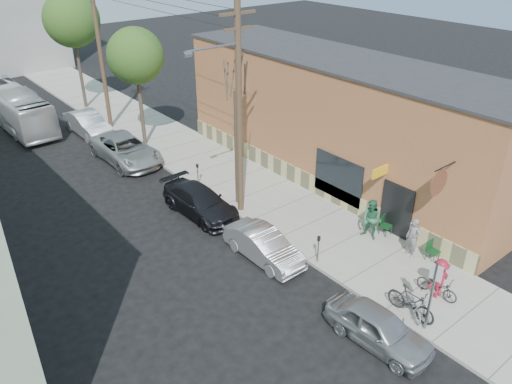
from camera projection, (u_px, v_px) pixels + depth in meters
ground at (271, 282)px, 19.80m from camera, size 120.00×120.00×0.00m
sidewalk at (204, 162)px, 29.64m from camera, size 4.50×58.00×0.15m
cafe_building at (338, 120)px, 26.65m from camera, size 6.60×20.20×6.61m
sign_post at (432, 290)px, 16.51m from camera, size 0.07×0.45×2.80m
parking_meter_near at (318, 245)px, 20.34m from camera, size 0.14×0.14×1.24m
parking_meter_far at (198, 171)px, 26.46m from camera, size 0.14×0.14×1.24m
utility_pole_near at (238, 107)px, 22.07m from camera, size 3.57×0.28×10.00m
utility_pole_far at (100, 51)px, 32.24m from camera, size 1.80×0.28×10.00m
tree_bare at (237, 149)px, 23.89m from camera, size 0.24×0.24×5.76m
tree_leafy_mid at (135, 56)px, 29.32m from camera, size 3.34×3.34×7.24m
tree_leafy_far at (72, 19)px, 35.39m from camera, size 3.97×3.97×8.44m
patio_chair_a at (386, 226)px, 22.39m from camera, size 0.63×0.63×0.88m
patio_chair_b at (433, 251)px, 20.64m from camera, size 0.51×0.51×0.88m
patron_grey at (413, 238)px, 20.73m from camera, size 0.52×0.71×1.77m
patron_green at (372, 220)px, 21.89m from camera, size 0.87×1.03×1.88m
cyclist at (439, 278)px, 18.46m from camera, size 1.11×0.73×1.63m
cyclist_bike at (437, 286)px, 18.65m from camera, size 0.70×1.67×0.86m
parked_bike_a at (411, 302)px, 17.63m from camera, size 0.59×1.93×1.15m
parked_bike_b at (412, 304)px, 17.79m from camera, size 1.37×1.67×0.86m
car_0 at (378, 327)px, 16.65m from camera, size 1.76×3.90×1.30m
car_1 at (264, 246)px, 20.89m from camera, size 1.44×3.98×1.30m
car_2 at (200, 202)px, 24.16m from camera, size 2.09×4.72×1.35m
car_3 at (126, 150)px, 29.54m from camera, size 2.63×5.54×1.53m
car_4 at (88, 124)px, 33.34m from camera, size 1.75×4.70×1.53m
bus at (16, 108)px, 34.40m from camera, size 2.56×9.83×2.72m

